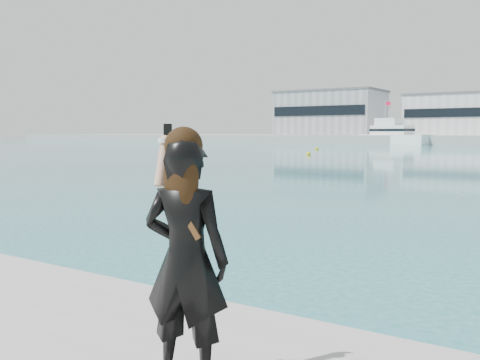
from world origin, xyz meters
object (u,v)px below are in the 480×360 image
Objects in this scene: buoy_far at (317,150)px; woman at (186,253)px; motor_yacht at (393,135)px; buoy_extra at (309,155)px.

buoy_far is 78.26m from woman.
woman is at bearing -53.94° from motor_yacht.
woman reaches higher than buoy_extra.
buoy_far is at bearing -68.59° from motor_yacht.
buoy_extra is (9.17, -60.42, -2.12)m from motor_yacht.
motor_yacht is at bearing -88.00° from woman.
buoy_far and buoy_extra have the same top height.
motor_yacht reaches higher than buoy_far.
woman reaches higher than buoy_far.
buoy_far is at bearing 112.46° from buoy_extra.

